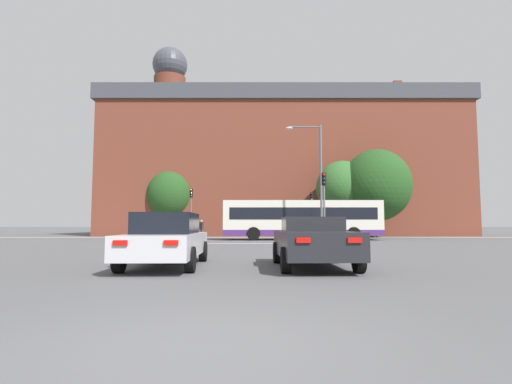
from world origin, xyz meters
name	(u,v)px	position (x,y,z in m)	size (l,w,h in m)	color
ground_plane	(195,346)	(0.00, 0.00, 0.00)	(400.00, 400.00, 0.00)	#545456
stop_line_strip	(245,243)	(0.00, 21.08, 0.00)	(7.97, 0.30, 0.01)	silver
far_pavement	(248,237)	(0.00, 32.94, 0.01)	(68.85, 2.50, 0.01)	gray
brick_civic_building	(279,166)	(3.41, 42.70, 8.03)	(39.76, 14.24, 22.49)	brown
car_saloon_left	(166,239)	(-1.94, 7.36, 0.76)	(2.06, 4.96, 1.50)	silver
car_roadster_right	(312,242)	(2.15, 7.09, 0.71)	(2.09, 4.32, 1.39)	#232328
bus_crossing_lead	(300,219)	(4.13, 27.03, 1.62)	(12.07, 2.64, 3.01)	silver
traffic_light_near_right	(323,196)	(4.90, 21.24, 2.99)	(0.26, 0.31, 4.47)	slate
traffic_light_far_right	(310,207)	(5.61, 32.07, 2.76)	(0.26, 0.31, 4.09)	slate
traffic_light_far_left	(190,205)	(-5.35, 32.34, 2.98)	(0.26, 0.31, 4.45)	slate
street_lamp_junction	(314,170)	(4.63, 23.09, 4.90)	(2.50, 0.36, 8.06)	slate
pedestrian_waiting	(200,227)	(-4.57, 33.75, 0.94)	(0.43, 0.45, 1.62)	#333851
pedestrian_walking_east	(313,226)	(6.00, 32.91, 1.01)	(0.45, 0.41, 1.72)	#333851
tree_by_building	(169,195)	(-8.25, 36.89, 4.22)	(4.87, 4.87, 6.79)	#4C3823
tree_kerbside	(341,188)	(8.73, 33.38, 4.59)	(4.94, 4.94, 7.19)	#4C3823
tree_distant	(375,185)	(11.69, 32.55, 4.80)	(6.29, 6.29, 8.11)	#4C3823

